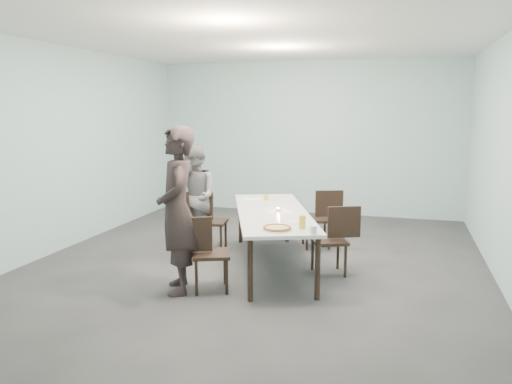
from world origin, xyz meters
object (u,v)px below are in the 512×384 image
(chair_far_left, at_px, (207,217))
(chair_far_right, at_px, (322,215))
(side_plate, at_px, (295,222))
(tealight, at_px, (278,210))
(chair_near_right, at_px, (335,235))
(amber_tumbler, at_px, (266,197))
(diner_far, at_px, (194,198))
(beer_glass, at_px, (302,222))
(diner_near, at_px, (177,210))
(pizza, at_px, (277,228))
(chair_near_left, at_px, (204,248))
(water_tumbler, at_px, (313,230))
(table, at_px, (272,215))

(chair_far_left, xyz_separation_m, chair_far_right, (1.61, 0.65, 0.00))
(side_plate, bearing_deg, chair_far_right, 87.76)
(chair_far_right, height_order, tealight, chair_far_right)
(chair_far_left, bearing_deg, chair_near_right, -23.27)
(chair_far_left, bearing_deg, amber_tumbler, 10.26)
(diner_far, bearing_deg, beer_glass, 13.88)
(chair_near_right, bearing_deg, diner_far, -35.10)
(diner_near, relative_size, amber_tumbler, 23.77)
(chair_far_left, relative_size, side_plate, 4.83)
(chair_far_left, relative_size, diner_far, 0.55)
(beer_glass, distance_m, tealight, 0.99)
(chair_far_left, relative_size, tealight, 15.54)
(diner_far, height_order, pizza, diner_far)
(chair_near_left, xyz_separation_m, diner_near, (-0.27, -0.10, 0.45))
(diner_near, relative_size, beer_glass, 12.68)
(diner_far, height_order, water_tumbler, diner_far)
(chair_far_left, bearing_deg, tealight, -28.70)
(pizza, bearing_deg, diner_near, -168.82)
(chair_far_left, bearing_deg, beer_glass, -45.82)
(chair_far_left, xyz_separation_m, diner_far, (-0.16, -0.07, 0.29))
(chair_far_right, bearing_deg, chair_near_left, 44.95)
(chair_near_right, xyz_separation_m, amber_tumbler, (-1.13, 0.81, 0.29))
(chair_far_left, height_order, pizza, chair_far_left)
(chair_near_right, distance_m, amber_tumbler, 1.42)
(chair_near_left, relative_size, diner_far, 0.55)
(chair_far_left, relative_size, water_tumbler, 9.67)
(water_tumbler, xyz_separation_m, tealight, (-0.65, 1.06, -0.02))
(tealight, bearing_deg, diner_near, -126.17)
(chair_near_left, bearing_deg, amber_tumbler, 59.13)
(chair_near_left, height_order, side_plate, chair_near_left)
(beer_glass, bearing_deg, chair_near_right, 70.09)
(chair_near_right, xyz_separation_m, tealight, (-0.77, 0.08, 0.27))
(water_tumbler, xyz_separation_m, amber_tumbler, (-1.01, 1.79, -0.01))
(chair_near_left, bearing_deg, tealight, 37.97)
(chair_near_left, bearing_deg, chair_far_left, 87.51)
(chair_near_right, xyz_separation_m, chair_far_right, (-0.36, 1.19, 0.00))
(table, height_order, diner_far, diner_far)
(chair_far_left, bearing_deg, water_tumbler, -47.35)
(chair_near_left, height_order, amber_tumbler, chair_near_left)
(table, bearing_deg, chair_far_left, 157.32)
(chair_far_right, xyz_separation_m, tealight, (-0.41, -1.10, 0.27))
(table, relative_size, chair_far_right, 3.16)
(chair_far_left, distance_m, tealight, 1.31)
(chair_far_right, xyz_separation_m, diner_far, (-1.77, -0.72, 0.29))
(tealight, bearing_deg, chair_near_left, -118.79)
(diner_near, height_order, side_plate, diner_near)
(pizza, bearing_deg, beer_glass, 27.16)
(side_plate, height_order, beer_glass, beer_glass)
(water_tumbler, bearing_deg, table, 124.64)
(chair_near_left, distance_m, chair_far_left, 1.67)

